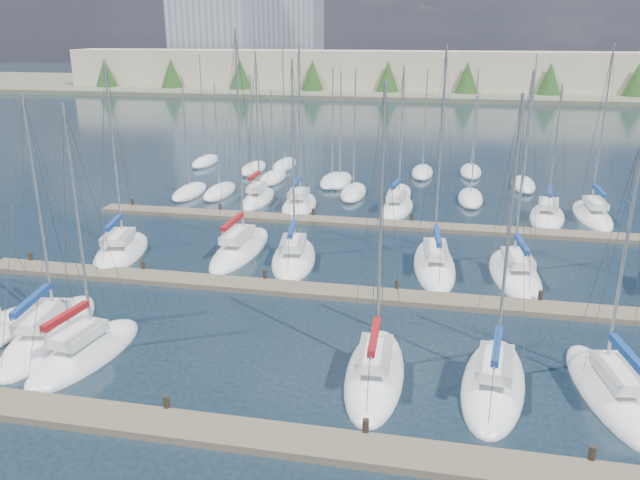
% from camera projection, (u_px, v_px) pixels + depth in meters
% --- Properties ---
extents(ground, '(400.00, 400.00, 0.00)m').
position_uv_depth(ground, '(394.00, 155.00, 77.31)').
color(ground, '#1A2935').
rests_on(ground, ground).
extents(dock_near, '(44.00, 1.93, 1.10)m').
position_uv_depth(dock_near, '(257.00, 437.00, 23.40)').
color(dock_near, '#6B5E4C').
rests_on(dock_near, ground).
extents(dock_mid, '(44.00, 1.93, 1.10)m').
position_uv_depth(dock_mid, '(327.00, 292.00, 36.41)').
color(dock_mid, '#6B5E4C').
rests_on(dock_mid, ground).
extents(dock_far, '(44.00, 1.93, 1.10)m').
position_uv_depth(dock_far, '(360.00, 223.00, 49.41)').
color(dock_far, '#6B5E4C').
rests_on(dock_far, ground).
extents(sailboat_f, '(3.60, 8.49, 11.91)m').
position_uv_depth(sailboat_f, '(610.00, 392.00, 26.23)').
color(sailboat_f, white).
rests_on(sailboat_f, ground).
extents(sailboat_r, '(2.81, 8.98, 14.49)m').
position_uv_depth(sailboat_r, '(592.00, 215.00, 51.35)').
color(sailboat_r, white).
rests_on(sailboat_r, ground).
extents(sailboat_e, '(3.60, 8.49, 13.13)m').
position_uv_depth(sailboat_e, '(493.00, 383.00, 26.92)').
color(sailboat_e, white).
rests_on(sailboat_e, ground).
extents(sailboat_j, '(4.05, 8.51, 13.72)m').
position_uv_depth(sailboat_j, '(294.00, 258.00, 41.74)').
color(sailboat_j, white).
rests_on(sailboat_j, ground).
extents(sailboat_d, '(2.83, 8.33, 13.52)m').
position_uv_depth(sailboat_d, '(375.00, 373.00, 27.72)').
color(sailboat_d, white).
rests_on(sailboat_d, ground).
extents(sailboat_n, '(2.40, 7.57, 13.70)m').
position_uv_depth(sailboat_n, '(258.00, 199.00, 56.38)').
color(sailboat_n, white).
rests_on(sailboat_n, ground).
extents(sailboat_b, '(4.31, 9.61, 12.69)m').
position_uv_depth(sailboat_b, '(49.00, 333.00, 31.33)').
color(sailboat_b, white).
rests_on(sailboat_b, ground).
extents(sailboat_o, '(3.30, 7.86, 14.41)m').
position_uv_depth(sailboat_o, '(299.00, 205.00, 54.31)').
color(sailboat_o, white).
rests_on(sailboat_o, ground).
extents(sailboat_h, '(4.79, 8.55, 13.54)m').
position_uv_depth(sailboat_h, '(121.00, 251.00, 43.03)').
color(sailboat_h, white).
rests_on(sailboat_h, ground).
extents(sailboat_q, '(3.88, 8.11, 11.43)m').
position_uv_depth(sailboat_q, '(547.00, 216.00, 51.03)').
color(sailboat_q, white).
rests_on(sailboat_q, ground).
extents(sailboat_p, '(3.25, 7.62, 12.70)m').
position_uv_depth(sailboat_p, '(397.00, 208.00, 53.39)').
color(sailboat_p, white).
rests_on(sailboat_p, ground).
extents(sailboat_c, '(3.70, 7.69, 12.49)m').
position_uv_depth(sailboat_c, '(85.00, 353.00, 29.43)').
color(sailboat_c, white).
rests_on(sailboat_c, ground).
extents(sailboat_l, '(3.63, 9.00, 13.24)m').
position_uv_depth(sailboat_l, '(515.00, 274.00, 39.02)').
color(sailboat_l, white).
rests_on(sailboat_l, ground).
extents(sailboat_i, '(2.88, 9.71, 15.56)m').
position_uv_depth(sailboat_i, '(240.00, 249.00, 43.46)').
color(sailboat_i, white).
rests_on(sailboat_i, ground).
extents(sailboat_k, '(3.43, 9.89, 14.56)m').
position_uv_depth(sailboat_k, '(434.00, 264.00, 40.58)').
color(sailboat_k, white).
rests_on(sailboat_k, ground).
extents(distant_boats, '(36.93, 20.75, 13.30)m').
position_uv_depth(distant_boats, '(336.00, 180.00, 62.96)').
color(distant_boats, '#9EA0A5').
rests_on(distant_boats, ground).
extents(shoreline, '(400.00, 60.00, 38.00)m').
position_uv_depth(shoreline, '(374.00, 60.00, 160.82)').
color(shoreline, '#666B51').
rests_on(shoreline, ground).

